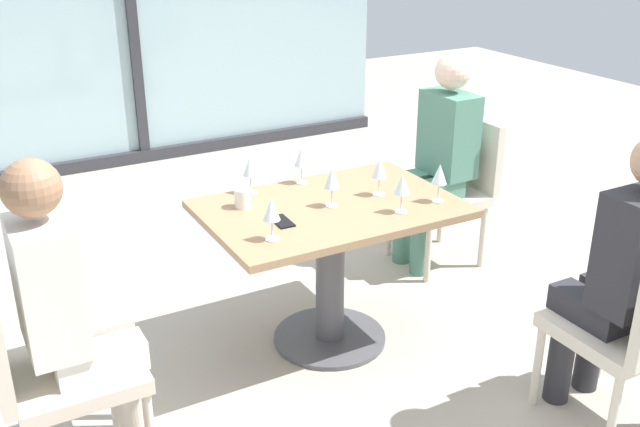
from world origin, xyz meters
name	(u,v)px	position (x,y,z in m)	size (l,w,h in m)	color
ground_plane	(330,339)	(0.00, 0.00, 0.00)	(12.00, 12.00, 0.00)	#A89E8E
window_wall_backdrop	(131,14)	(0.00, 3.20, 1.21)	(4.41, 0.10, 2.70)	#9BB7BC
dining_table_main	(330,245)	(0.00, 0.00, 0.52)	(1.17, 0.79, 0.73)	#997551
chair_side_end	(45,362)	(-1.36, -0.31, 0.50)	(0.50, 0.46, 0.87)	beige
chair_front_right	(639,325)	(0.73, -1.17, 0.50)	(0.46, 0.50, 0.87)	beige
chair_far_right	(451,182)	(1.09, 0.46, 0.50)	(0.50, 0.46, 0.87)	beige
person_side_end	(69,306)	(-1.25, -0.31, 0.70)	(0.39, 0.34, 1.26)	silver
person_front_right	(625,268)	(0.73, -1.06, 0.70)	(0.34, 0.39, 1.26)	#28282D
person_far_right	(439,152)	(0.98, 0.46, 0.70)	(0.39, 0.34, 1.26)	#4C7F6B
wine_glass_0	(440,175)	(0.46, -0.21, 0.86)	(0.07, 0.07, 0.18)	silver
wine_glass_1	(250,167)	(-0.26, 0.32, 0.86)	(0.07, 0.07, 0.18)	silver
wine_glass_2	(332,179)	(0.00, -0.01, 0.86)	(0.07, 0.07, 0.18)	silver
wine_glass_3	(380,169)	(0.27, 0.00, 0.86)	(0.07, 0.07, 0.18)	silver
wine_glass_4	(402,185)	(0.24, -0.23, 0.86)	(0.07, 0.07, 0.18)	silver
wine_glass_5	(272,210)	(-0.40, -0.21, 0.86)	(0.07, 0.07, 0.18)	silver
wine_glass_6	(302,158)	(0.02, 0.32, 0.86)	(0.07, 0.07, 0.18)	silver
coffee_cup	(243,198)	(-0.37, 0.17, 0.78)	(0.08, 0.08, 0.09)	white
cell_phone_on_table	(282,221)	(-0.28, -0.07, 0.73)	(0.07, 0.14, 0.01)	black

